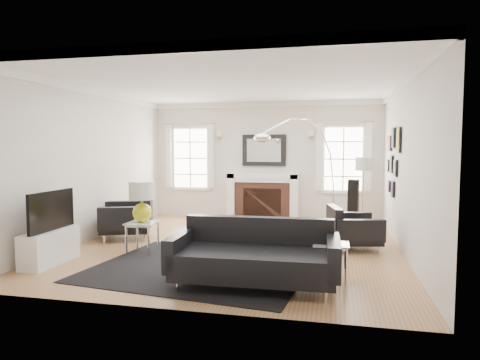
% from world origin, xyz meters
% --- Properties ---
extents(floor, '(6.00, 6.00, 0.00)m').
position_xyz_m(floor, '(0.00, 0.00, 0.00)').
color(floor, olive).
rests_on(floor, ground).
extents(back_wall, '(5.50, 0.04, 2.80)m').
position_xyz_m(back_wall, '(0.00, 3.00, 1.40)').
color(back_wall, silver).
rests_on(back_wall, floor).
extents(front_wall, '(5.50, 0.04, 2.80)m').
position_xyz_m(front_wall, '(0.00, -3.00, 1.40)').
color(front_wall, silver).
rests_on(front_wall, floor).
extents(left_wall, '(0.04, 6.00, 2.80)m').
position_xyz_m(left_wall, '(-2.75, 0.00, 1.40)').
color(left_wall, silver).
rests_on(left_wall, floor).
extents(right_wall, '(0.04, 6.00, 2.80)m').
position_xyz_m(right_wall, '(2.75, 0.00, 1.40)').
color(right_wall, silver).
rests_on(right_wall, floor).
extents(ceiling, '(5.50, 6.00, 0.02)m').
position_xyz_m(ceiling, '(0.00, 0.00, 2.80)').
color(ceiling, white).
rests_on(ceiling, back_wall).
extents(crown_molding, '(5.50, 6.00, 0.12)m').
position_xyz_m(crown_molding, '(0.00, 0.00, 2.74)').
color(crown_molding, white).
rests_on(crown_molding, back_wall).
extents(fireplace, '(1.70, 0.69, 1.11)m').
position_xyz_m(fireplace, '(0.00, 2.79, 0.54)').
color(fireplace, white).
rests_on(fireplace, floor).
extents(mantel_mirror, '(1.05, 0.07, 0.75)m').
position_xyz_m(mantel_mirror, '(0.00, 2.95, 1.65)').
color(mantel_mirror, black).
rests_on(mantel_mirror, back_wall).
extents(window_left, '(1.24, 0.15, 1.62)m').
position_xyz_m(window_left, '(-1.85, 2.95, 1.46)').
color(window_left, white).
rests_on(window_left, back_wall).
extents(window_right, '(1.24, 0.15, 1.62)m').
position_xyz_m(window_right, '(1.85, 2.95, 1.46)').
color(window_right, white).
rests_on(window_right, back_wall).
extents(gallery_wall, '(0.04, 1.73, 1.29)m').
position_xyz_m(gallery_wall, '(2.72, 1.30, 1.53)').
color(gallery_wall, black).
rests_on(gallery_wall, right_wall).
extents(tv_unit, '(0.35, 1.00, 1.09)m').
position_xyz_m(tv_unit, '(-2.44, -1.70, 0.33)').
color(tv_unit, white).
rests_on(tv_unit, floor).
extents(area_rug, '(3.27, 2.83, 0.01)m').
position_xyz_m(area_rug, '(-0.20, -1.44, 0.01)').
color(area_rug, black).
rests_on(area_rug, floor).
extents(sofa, '(2.08, 1.01, 0.67)m').
position_xyz_m(sofa, '(0.70, -2.02, 0.36)').
color(sofa, black).
rests_on(sofa, floor).
extents(armchair_left, '(1.21, 1.28, 0.69)m').
position_xyz_m(armchair_left, '(-2.14, 0.23, 0.38)').
color(armchair_left, black).
rests_on(armchair_left, floor).
extents(armchair_right, '(0.96, 1.03, 0.60)m').
position_xyz_m(armchair_right, '(1.94, 0.22, 0.33)').
color(armchair_right, black).
rests_on(armchair_right, floor).
extents(coffee_table, '(0.83, 0.83, 0.37)m').
position_xyz_m(coffee_table, '(0.05, -0.60, 0.34)').
color(coffee_table, silver).
rests_on(coffee_table, floor).
extents(side_table_left, '(0.46, 0.46, 0.51)m').
position_xyz_m(side_table_left, '(-1.39, -0.80, 0.41)').
color(side_table_left, silver).
rests_on(side_table_left, floor).
extents(nesting_table, '(0.45, 0.38, 0.49)m').
position_xyz_m(nesting_table, '(1.62, -1.65, 0.38)').
color(nesting_table, silver).
rests_on(nesting_table, floor).
extents(gourd_lamp, '(0.42, 0.42, 0.67)m').
position_xyz_m(gourd_lamp, '(-1.39, -0.80, 0.89)').
color(gourd_lamp, yellow).
rests_on(gourd_lamp, side_table_left).
extents(orange_vase, '(0.11, 0.11, 0.17)m').
position_xyz_m(orange_vase, '(1.62, -1.65, 0.59)').
color(orange_vase, red).
rests_on(orange_vase, nesting_table).
extents(arc_floor_lamp, '(1.71, 1.59, 2.43)m').
position_xyz_m(arc_floor_lamp, '(0.93, 1.97, 1.31)').
color(arc_floor_lamp, silver).
rests_on(arc_floor_lamp, floor).
extents(stick_floor_lamp, '(0.31, 0.31, 1.53)m').
position_xyz_m(stick_floor_lamp, '(2.20, 1.39, 1.32)').
color(stick_floor_lamp, '#B99740').
rests_on(stick_floor_lamp, floor).
extents(speaker_tower, '(0.25, 0.25, 1.05)m').
position_xyz_m(speaker_tower, '(2.05, 2.07, 0.52)').
color(speaker_tower, black).
rests_on(speaker_tower, floor).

